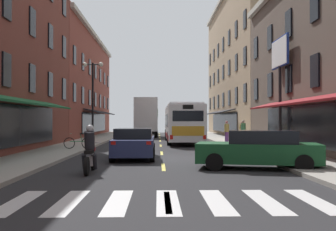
{
  "coord_description": "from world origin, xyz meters",
  "views": [
    {
      "loc": [
        -0.22,
        -18.83,
        1.81
      ],
      "look_at": [
        0.55,
        10.72,
        2.17
      ],
      "focal_mm": 42.32,
      "sensor_mm": 36.0,
      "label": 1
    }
  ],
  "objects": [
    {
      "name": "pedestrian_near",
      "position": [
        6.79,
        13.99,
        0.97
      ],
      "size": [
        0.36,
        0.51,
        1.58
      ],
      "rotation": [
        0.0,
        0.0,
        0.08
      ],
      "color": "maroon",
      "rests_on": "sidewalk_right"
    },
    {
      "name": "sedan_far",
      "position": [
        3.55,
        -4.17,
        0.73
      ],
      "size": [
        4.76,
        2.76,
        1.44
      ],
      "color": "#144723",
      "rests_on": "ground"
    },
    {
      "name": "pedestrian_far",
      "position": [
        6.44,
        11.7,
        1.01
      ],
      "size": [
        0.36,
        0.36,
        1.7
      ],
      "rotation": [
        0.0,
        0.0,
        5.72
      ],
      "color": "#33663F",
      "rests_on": "sidewalk_right"
    },
    {
      "name": "box_truck",
      "position": [
        -1.49,
        23.86,
        2.08
      ],
      "size": [
        2.6,
        6.91,
        4.14
      ],
      "color": "white",
      "rests_on": "ground"
    },
    {
      "name": "transit_bus",
      "position": [
        1.78,
        13.02,
        1.61
      ],
      "size": [
        2.66,
        11.48,
        3.06
      ],
      "color": "white",
      "rests_on": "ground"
    },
    {
      "name": "crosswalk_near",
      "position": [
        0.0,
        -10.0,
        0.0
      ],
      "size": [
        7.1,
        2.8,
        0.01
      ],
      "color": "silver",
      "rests_on": "ground"
    },
    {
      "name": "sidewalk_left",
      "position": [
        -5.9,
        0.0,
        0.07
      ],
      "size": [
        3.0,
        80.0,
        0.14
      ],
      "primitive_type": "cube",
      "color": "#A39E93",
      "rests_on": "ground"
    },
    {
      "name": "lane_centre_dashes",
      "position": [
        0.0,
        -0.25,
        0.0
      ],
      "size": [
        0.14,
        73.9,
        0.01
      ],
      "color": "#DBCC4C",
      "rests_on": "ground"
    },
    {
      "name": "street_lamp_twin",
      "position": [
        -4.69,
        8.46,
        3.28
      ],
      "size": [
        1.42,
        0.32,
        5.69
      ],
      "color": "black",
      "rests_on": "sidewalk_left"
    },
    {
      "name": "ground_plane",
      "position": [
        0.0,
        0.0,
        -0.05
      ],
      "size": [
        34.8,
        80.0,
        0.1
      ],
      "primitive_type": "cube",
      "color": "#28282B"
    },
    {
      "name": "bicycle_near",
      "position": [
        -4.91,
        4.69,
        0.5
      ],
      "size": [
        1.71,
        0.48,
        0.91
      ],
      "color": "black",
      "rests_on": "sidewalk_left"
    },
    {
      "name": "motorcycle_rider",
      "position": [
        -2.55,
        -5.16,
        0.71
      ],
      "size": [
        0.62,
        2.07,
        1.66
      ],
      "color": "black",
      "rests_on": "ground"
    },
    {
      "name": "billboard_sign",
      "position": [
        7.05,
        4.44,
        5.17
      ],
      "size": [
        0.4,
        2.97,
        6.59
      ],
      "color": "black",
      "rests_on": "sidewalk_right"
    },
    {
      "name": "sedan_mid",
      "position": [
        -1.26,
        32.71,
        0.7
      ],
      "size": [
        1.98,
        4.38,
        1.37
      ],
      "color": "silver",
      "rests_on": "ground"
    },
    {
      "name": "pedestrian_mid",
      "position": [
        5.04,
        11.13,
        0.97
      ],
      "size": [
        0.36,
        0.36,
        1.63
      ],
      "rotation": [
        0.0,
        0.0,
        0.46
      ],
      "color": "#66387F",
      "rests_on": "sidewalk_right"
    },
    {
      "name": "sedan_near",
      "position": [
        -1.33,
        -0.15,
        0.73
      ],
      "size": [
        1.95,
        4.56,
        1.44
      ],
      "color": "navy",
      "rests_on": "ground"
    },
    {
      "name": "sidewalk_right",
      "position": [
        5.9,
        0.0,
        0.07
      ],
      "size": [
        3.0,
        80.0,
        0.14
      ],
      "primitive_type": "cube",
      "color": "#A39E93",
      "rests_on": "ground"
    }
  ]
}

